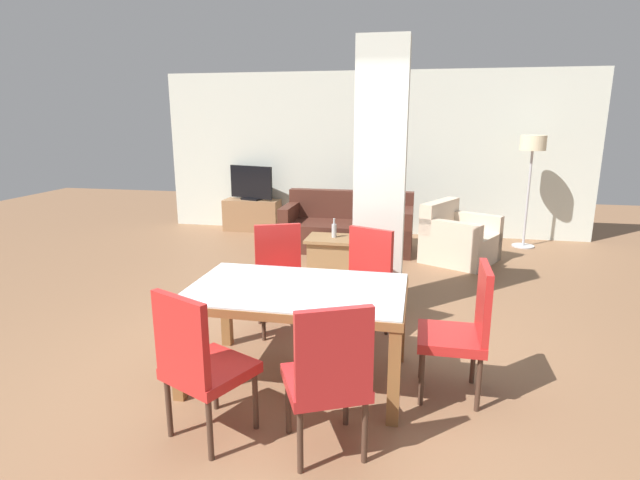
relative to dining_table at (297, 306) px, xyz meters
The scene contains 16 objects.
ground_plane 0.59m from the dining_table, ahead, with size 18.00×18.00×0.00m, color #865F42.
back_wall 5.20m from the dining_table, 90.00° to the left, with size 7.20×0.09×2.70m.
divider_pillar 1.81m from the dining_table, 73.44° to the left, with size 0.49×0.36×2.70m.
dining_table is the anchor object (origin of this frame).
dining_chair_far_right 1.00m from the dining_table, 66.67° to the left, with size 0.60×0.60×0.98m.
dining_chair_near_right 0.94m from the dining_table, 64.95° to the right, with size 0.61×0.61×0.98m.
dining_chair_head_right 1.21m from the dining_table, ahead, with size 0.46×0.46×0.98m.
dining_chair_near_left 0.94m from the dining_table, 115.11° to the right, with size 0.61×0.61×0.98m.
dining_chair_far_left 1.00m from the dining_table, 113.35° to the left, with size 0.60×0.60×0.98m.
sofa 3.95m from the dining_table, 92.80° to the left, with size 1.93×0.87×0.86m.
armchair 3.86m from the dining_table, 68.56° to the left, with size 1.16×1.17×0.82m.
coffee_table 3.04m from the dining_table, 94.11° to the left, with size 0.78×0.56×0.39m.
bottle 3.03m from the dining_table, 94.62° to the left, with size 0.07×0.07×0.26m.
tv_stand 5.28m from the dining_table, 112.71° to the left, with size 0.97×0.40×0.55m.
tv_screen 5.28m from the dining_table, 112.71° to the left, with size 0.82×0.29×0.59m.
floor_lamp 5.29m from the dining_table, 61.76° to the left, with size 0.37×0.37×1.70m.
Camera 1 is at (0.86, -3.39, 1.97)m, focal length 28.00 mm.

